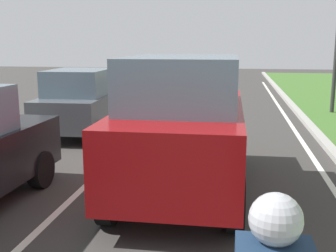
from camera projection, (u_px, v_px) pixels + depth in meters
The scene contains 6 objects.
ground_plane at pixel (167, 133), 11.68m from camera, with size 60.00×60.00×0.00m, color #383533.
lane_line_center at pixel (143, 132), 11.79m from camera, with size 0.12×32.00×0.01m, color silver.
lane_line_right_edge at pixel (299, 137), 11.11m from camera, with size 0.12×32.00×0.01m, color silver.
curb_right at pixel (319, 136), 11.02m from camera, with size 0.24×48.00×0.12m, color #9E9B93.
car_suv_ahead at pixel (184, 123), 6.90m from camera, with size 2.01×4.52×2.28m.
car_hatchback_far at pixel (82, 102), 11.46m from camera, with size 1.85×3.76×1.78m.
Camera 1 is at (1.86, 2.74, 2.49)m, focal length 44.34 mm.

